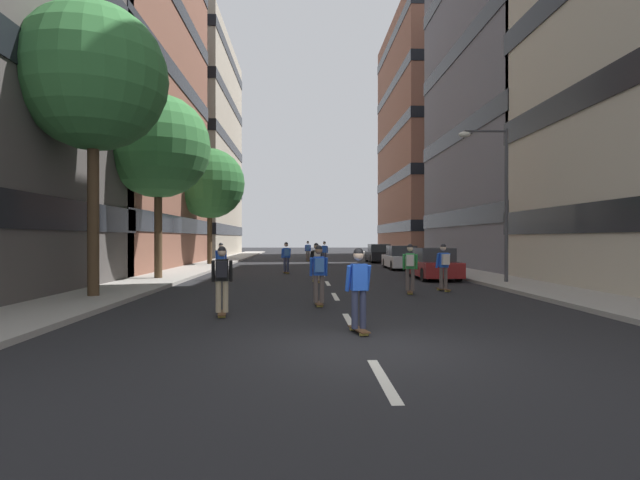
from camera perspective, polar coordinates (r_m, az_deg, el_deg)
The scene contains 25 objects.
ground_plane at distance 34.54m, azimuth -0.20°, elevation -3.12°, with size 153.16×153.16×0.00m, color black.
sidewalk_left at distance 38.30m, azimuth -12.18°, elevation -2.69°, with size 2.75×70.20×0.14m, color #9E9991.
sidewalk_right at distance 38.76m, azimuth 11.32°, elevation -2.66°, with size 2.75×70.20×0.14m, color #9E9991.
lane_markings at distance 34.51m, azimuth -0.20°, elevation -3.11°, with size 0.16×57.20×0.01m.
building_left_mid at distance 38.37m, azimuth -28.05°, elevation 15.48°, with size 16.34×19.73×24.07m.
building_left_far at distance 60.47m, azimuth -17.86°, elevation 9.98°, with size 16.34×20.47×24.42m.
building_right_mid at distance 39.17m, azimuth 26.95°, elevation 13.87°, with size 16.34×17.28×22.36m.
building_right_far at distance 61.34m, azimuth 15.76°, elevation 11.04°, with size 16.34×20.86×26.95m.
parked_car_near at distance 24.99m, azimuth 12.77°, elevation -2.76°, with size 1.82×4.40×1.52m.
parked_car_mid at distance 41.86m, azimuth 6.71°, elevation -1.59°, with size 1.82×4.40×1.52m.
parked_car_far at distance 32.68m, azimuth 9.22°, elevation -2.08°, with size 1.82×4.40×1.52m.
street_tree_near at distance 37.44m, azimuth -12.46°, elevation 6.29°, with size 5.08×5.08×8.39m.
street_tree_mid at distance 18.38m, azimuth -24.44°, elevation 16.48°, with size 4.70×4.70×9.38m.
street_tree_far at distance 24.89m, azimuth -17.97°, elevation 10.09°, with size 4.82×4.82×8.56m.
streetlamp_right at distance 22.65m, azimuth 19.61°, elevation 5.64°, with size 2.13×0.30×6.50m.
skater_0 at distance 18.16m, azimuth 10.23°, elevation -2.86°, with size 0.57×0.92×1.78m.
skater_1 at distance 10.49m, azimuth 4.43°, elevation -5.23°, with size 0.57×0.92×1.78m.
skater_2 at distance 43.96m, azimuth -1.39°, elevation -1.09°, with size 0.54×0.91×1.78m.
skater_3 at distance 24.30m, azimuth -11.22°, elevation -2.17°, with size 0.54×0.91×1.78m.
skater_4 at distance 22.52m, azimuth -0.41°, elevation -2.28°, with size 0.57×0.92×1.78m.
skater_5 at distance 19.30m, azimuth 13.91°, elevation -2.68°, with size 0.56×0.92×1.78m.
skater_6 at distance 38.33m, azimuth 0.50°, elevation -1.32°, with size 0.56×0.92×1.78m.
skater_7 at distance 12.97m, azimuth -11.11°, elevation -4.07°, with size 0.56×0.92×1.78m.
skater_8 at distance 28.38m, azimuth -3.86°, elevation -1.78°, with size 0.57×0.92×1.78m.
skater_9 at distance 14.66m, azimuth -0.13°, elevation -3.58°, with size 0.54×0.91×1.78m.
Camera 1 is at (-1.14, -8.94, 1.97)m, focal length 28.08 mm.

